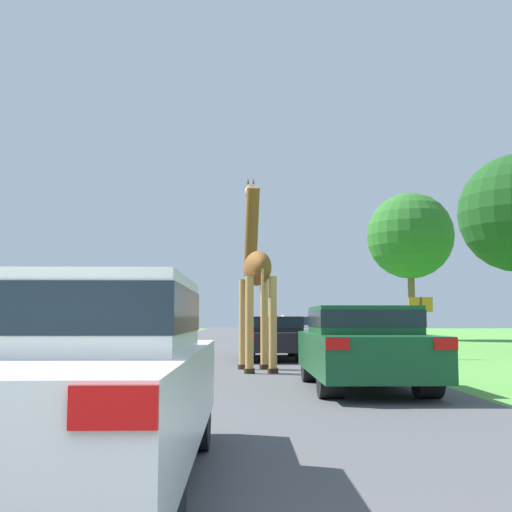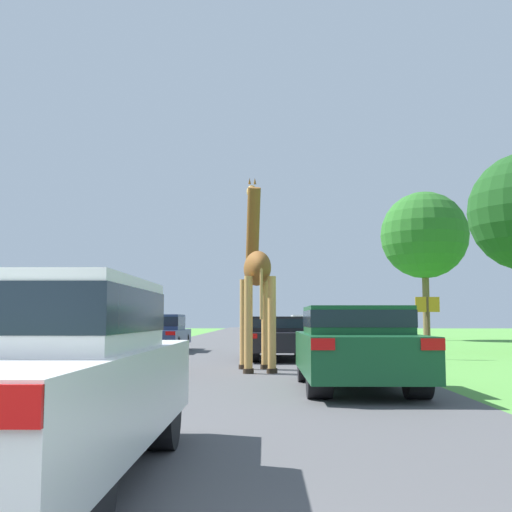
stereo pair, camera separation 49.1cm
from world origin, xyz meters
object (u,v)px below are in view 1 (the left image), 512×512
Objects in this scene: car_queue_left at (273,336)px; tree_right_cluster at (410,236)px; car_queue_right at (80,337)px; sign_post at (421,316)px; giraffe_near_road at (256,272)px; car_lead_maroon at (73,375)px; car_verge_right at (363,345)px; car_rear_follower at (150,332)px; car_far_ahead at (302,330)px.

car_queue_left is 19.54m from tree_right_cluster.
sign_post reaches higher than car_queue_right.
giraffe_near_road is 10.28m from car_lead_maroon.
giraffe_near_road is at bearing -97.64° from car_queue_left.
car_verge_right is at bearing -72.95° from giraffe_near_road.
car_lead_maroon is 2.45× the size of sign_post.
car_rear_follower is 18.50m from tree_right_cluster.
car_far_ahead is at bearing 20.66° from car_rear_follower.
tree_right_cluster reaches higher than car_queue_left.
car_verge_right is at bearing -82.15° from car_queue_left.
sign_post is (4.35, -0.07, 0.58)m from car_queue_left.
car_queue_right is at bearing 152.60° from car_verge_right.
car_lead_maroon is at bearing -108.78° from tree_right_cluster.
tree_right_cluster reaches higher than car_rear_follower.
car_verge_right is at bearing -106.60° from tree_right_cluster.
giraffe_near_road is at bearing -67.35° from car_rear_follower.
car_rear_follower is 9.68m from sign_post.
car_far_ahead is 1.04× the size of car_verge_right.
tree_right_cluster is at bearing 71.22° from car_lead_maroon.
giraffe_near_road reaches higher than car_queue_right.
car_rear_follower is at bearing 113.00° from car_verge_right.
giraffe_near_road is 1.05× the size of car_lead_maroon.
car_rear_follower is (0.07, 9.74, -0.07)m from car_queue_right.
car_verge_right is 8.69m from sign_post.
giraffe_near_road is at bearing 81.70° from car_lead_maroon.
car_far_ahead is (1.46, 6.55, 0.04)m from car_queue_left.
car_lead_maroon reaches higher than car_queue_left.
car_queue_right reaches higher than car_far_ahead.
tree_right_cluster is (7.43, 24.93, 5.08)m from car_verge_right.
car_rear_follower is at bearing -135.84° from tree_right_cluster.
car_verge_right is at bearing 63.07° from car_lead_maroon.
car_lead_maroon is at bearing -116.93° from car_verge_right.
sign_post is (-4.19, -16.88, -4.56)m from tree_right_cluster.
car_far_ahead is at bearing -124.67° from tree_right_cluster.
car_verge_right is at bearing -67.00° from car_rear_follower.
car_queue_left is at bearing 179.05° from sign_post.
car_far_ahead is 2.45× the size of sign_post.
car_verge_right is at bearing -111.89° from sign_post.
car_queue_right is 13.19m from car_far_ahead.
tree_right_cluster is at bearing 59.86° from giraffe_near_road.
car_rear_follower is (-2.16, 18.77, -0.07)m from car_lead_maroon.
tree_right_cluster is at bearing 73.40° from car_verge_right.
tree_right_cluster is at bearing 63.03° from car_queue_left.
car_queue_right is 9.74m from car_rear_follower.
car_lead_maroon is at bearing -114.14° from sign_post.
giraffe_near_road is 4.11m from car_queue_right.
car_verge_right is (-0.34, -14.68, 0.01)m from car_far_ahead.
car_verge_right is (3.16, 6.23, -0.04)m from car_lead_maroon.
giraffe_near_road is at bearing -113.40° from tree_right_cluster.
car_rear_follower is at bearing 96.57° from car_lead_maroon.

